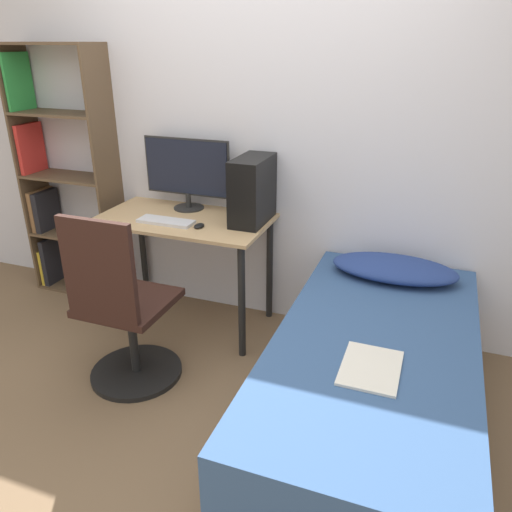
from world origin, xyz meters
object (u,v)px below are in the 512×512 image
(bookshelf, at_px, (61,185))
(keyboard, at_px, (166,221))
(bed, at_px, (371,386))
(pc_tower, at_px, (252,190))
(monitor, at_px, (187,171))
(office_chair, at_px, (124,320))

(bookshelf, bearing_deg, keyboard, -15.31)
(bed, bearing_deg, pc_tower, 140.39)
(monitor, relative_size, pc_tower, 1.49)
(office_chair, xyz_separation_m, pc_tower, (0.44, 0.81, 0.56))
(office_chair, height_order, bed, office_chair)
(monitor, bearing_deg, office_chair, -86.74)
(keyboard, bearing_deg, pc_tower, 23.56)
(bookshelf, bearing_deg, monitor, 1.51)
(office_chair, bearing_deg, bed, 3.21)
(office_chair, relative_size, bed, 0.54)
(pc_tower, bearing_deg, office_chair, -118.68)
(bookshelf, distance_m, bed, 2.61)
(bookshelf, height_order, bed, bookshelf)
(bed, bearing_deg, keyboard, 159.36)
(monitor, height_order, pc_tower, monitor)
(office_chair, bearing_deg, keyboard, 94.79)
(bed, distance_m, keyboard, 1.56)
(bookshelf, xyz_separation_m, monitor, (1.04, 0.03, 0.19))
(bookshelf, xyz_separation_m, bed, (2.42, -0.81, -0.56))
(bookshelf, relative_size, keyboard, 5.02)
(office_chair, height_order, pc_tower, pc_tower)
(bookshelf, relative_size, pc_tower, 4.43)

